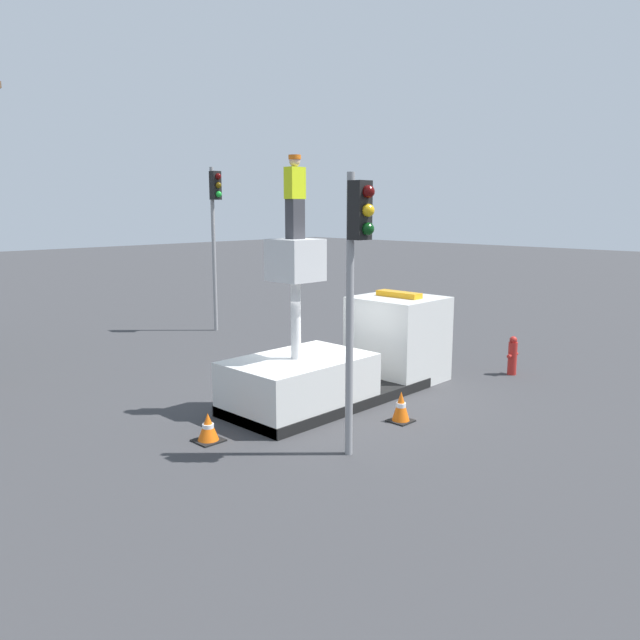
% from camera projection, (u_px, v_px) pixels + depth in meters
% --- Properties ---
extents(ground_plane, '(120.00, 120.00, 0.00)m').
position_uv_depth(ground_plane, '(330.00, 401.00, 14.76)').
color(ground_plane, '#38383A').
extents(bucket_truck, '(6.24, 2.14, 3.84)m').
position_uv_depth(bucket_truck, '(350.00, 359.00, 15.11)').
color(bucket_truck, black).
rests_on(bucket_truck, ground).
extents(worker, '(0.40, 0.26, 1.75)m').
position_uv_depth(worker, '(295.00, 197.00, 13.16)').
color(worker, '#38383D').
rests_on(worker, bucket_truck).
extents(traffic_light_pole, '(0.34, 0.57, 5.11)m').
position_uv_depth(traffic_light_pole, '(356.00, 259.00, 10.83)').
color(traffic_light_pole, gray).
rests_on(traffic_light_pole, ground).
extents(traffic_light_across, '(0.34, 0.57, 5.94)m').
position_uv_depth(traffic_light_across, '(215.00, 217.00, 22.44)').
color(traffic_light_across, gray).
rests_on(traffic_light_across, ground).
extents(fire_hydrant, '(0.48, 0.24, 1.07)m').
position_uv_depth(fire_hydrant, '(512.00, 356.00, 16.99)').
color(fire_hydrant, '#B2231E').
rests_on(fire_hydrant, ground).
extents(traffic_cone_rear, '(0.52, 0.52, 0.57)m').
position_uv_depth(traffic_cone_rear, '(208.00, 428.00, 12.15)').
color(traffic_cone_rear, black).
rests_on(traffic_cone_rear, ground).
extents(traffic_cone_curbside, '(0.47, 0.47, 0.67)m').
position_uv_depth(traffic_cone_curbside, '(401.00, 407.00, 13.26)').
color(traffic_cone_curbside, black).
rests_on(traffic_cone_curbside, ground).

